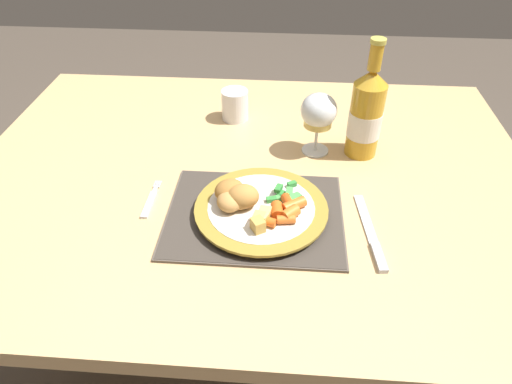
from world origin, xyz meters
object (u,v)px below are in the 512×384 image
dinner_plate (261,210)px  wine_glass (319,113)px  dining_table (250,201)px  table_knife (372,237)px  bottle (366,114)px  drinking_cup (235,104)px  fork (150,202)px

dinner_plate → wine_glass: size_ratio=1.77×
dining_table → wine_glass: 0.26m
dining_table → table_knife: size_ratio=6.02×
dining_table → bottle: bottle is taller
drinking_cup → dinner_plate: bearing=-76.3°
drinking_cup → fork: bearing=-110.9°
dinner_plate → bottle: size_ratio=0.96×
dining_table → bottle: 0.34m
dinner_plate → dining_table: bearing=103.8°
table_knife → wine_glass: (-0.10, 0.30, 0.10)m
bottle → drinking_cup: (-0.32, 0.14, -0.06)m
bottle → drinking_cup: bottle is taller
wine_glass → bottle: bottle is taller
wine_glass → dinner_plate: bearing=-115.0°
bottle → fork: bearing=-153.9°
bottle → table_knife: bearing=-91.4°
fork → wine_glass: 0.43m
table_knife → bottle: size_ratio=0.77×
drinking_cup → wine_glass: bearing=-34.2°
table_knife → dinner_plate: bearing=167.2°
dining_table → bottle: bearing=21.2°
fork → dining_table: bearing=31.9°
fork → bottle: (0.46, 0.22, 0.10)m
table_knife → bottle: bottle is taller
dining_table → wine_glass: wine_glass is taller
dining_table → fork: size_ratio=10.62×
dining_table → table_knife: bearing=-38.1°
fork → bottle: bottle is taller
bottle → drinking_cup: bearing=156.0°
dinner_plate → drinking_cup: (-0.10, 0.39, 0.03)m
dining_table → bottle: (0.26, 0.10, 0.19)m
fork → table_knife: (0.45, -0.07, 0.00)m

